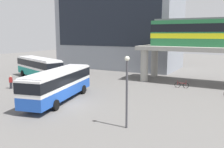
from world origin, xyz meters
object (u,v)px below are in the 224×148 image
station_building (119,26)px  bus_main (59,82)px  bicycle_red (182,85)px  pedestrian_waiting_near_stop (11,83)px  bus_secondary (39,66)px

station_building → bus_main: size_ratio=2.13×
station_building → bicycle_red: bearing=-41.2°
station_building → pedestrian_waiting_near_stop: 26.72m
station_building → bus_main: bearing=-75.7°
station_building → bicycle_red: 23.51m
pedestrian_waiting_near_stop → bus_secondary: bearing=107.3°
bus_main → station_building: bearing=104.3°
bicycle_red → pedestrian_waiting_near_stop: bearing=-150.0°
bus_secondary → pedestrian_waiting_near_stop: size_ratio=6.72×
bus_main → pedestrian_waiting_near_stop: size_ratio=6.78×
pedestrian_waiting_near_stop → station_building: bearing=84.6°
bus_secondary → bicycle_red: size_ratio=6.31×
bus_secondary → pedestrian_waiting_near_stop: 7.41m
bus_main → pedestrian_waiting_near_stop: bearing=170.9°
bicycle_red → pedestrian_waiting_near_stop: 21.90m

